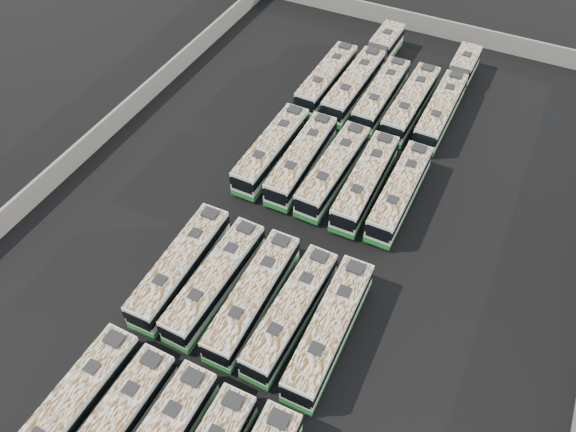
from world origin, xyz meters
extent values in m
plane|color=black|center=(0.00, 0.00, 0.00)|extent=(140.00, 140.00, 0.00)
cube|color=slate|center=(0.00, 36.30, 1.10)|extent=(45.20, 0.30, 2.20)
cube|color=slate|center=(-22.30, 0.00, 1.10)|extent=(0.30, 73.20, 2.20)
cube|color=silver|center=(-6.31, -19.45, 1.58)|extent=(2.49, 11.05, 2.52)
cube|color=#1A6B29|center=(-6.31, -19.45, 0.66)|extent=(2.54, 11.10, 0.39)
cube|color=black|center=(-6.31, -19.45, 2.00)|extent=(2.55, 11.11, 0.84)
cube|color=beige|center=(-6.31, -19.45, 2.87)|extent=(2.44, 10.83, 0.06)
cube|color=black|center=(-6.27, -17.03, 2.96)|extent=(0.89, 0.89, 0.13)
cube|color=black|center=(-6.23, -14.83, 3.01)|extent=(1.21, 1.03, 0.24)
cylinder|color=black|center=(-7.23, -15.91, 0.46)|extent=(0.27, 0.92, 0.92)
cylinder|color=black|center=(-5.27, -15.95, 0.46)|extent=(0.27, 0.92, 0.92)
cube|color=silver|center=(-3.28, -19.48, 1.55)|extent=(2.37, 10.82, 2.47)
cube|color=black|center=(-3.28, -19.48, 1.96)|extent=(2.43, 10.88, 0.83)
cube|color=beige|center=(-3.28, -19.48, 2.82)|extent=(2.33, 10.60, 0.06)
cube|color=black|center=(-3.26, -17.11, 2.91)|extent=(0.86, 0.86, 0.13)
cube|color=black|center=(-3.23, -14.95, 2.95)|extent=(1.18, 1.00, 0.23)
cylinder|color=black|center=(-4.21, -16.02, 0.45)|extent=(0.26, 0.90, 0.90)
cylinder|color=black|center=(-2.28, -16.04, 0.45)|extent=(0.26, 0.90, 0.90)
cube|color=black|center=(-0.19, -17.07, 3.00)|extent=(0.88, 0.88, 0.13)
cube|color=black|center=(-0.19, -14.84, 3.05)|extent=(1.21, 1.02, 0.24)
cylinder|color=black|center=(-1.18, -15.96, 0.46)|extent=(0.26, 0.93, 0.93)
cylinder|color=black|center=(0.81, -15.95, 0.46)|extent=(0.26, 0.93, 0.93)
cube|color=black|center=(2.79, -14.99, 2.94)|extent=(1.18, 1.00, 0.23)
cylinder|color=black|center=(1.85, -16.07, 0.45)|extent=(0.26, 0.90, 0.89)
cube|color=black|center=(5.80, -14.80, 3.02)|extent=(1.22, 1.04, 0.24)
cube|color=silver|center=(-6.40, -7.17, 1.57)|extent=(2.47, 10.96, 2.50)
cube|color=#1A6B29|center=(-6.40, -7.17, 0.66)|extent=(2.52, 11.01, 0.38)
cube|color=black|center=(-6.40, -7.17, 1.98)|extent=(2.54, 11.02, 0.84)
cube|color=black|center=(-6.30, -12.65, 1.87)|extent=(2.00, 0.10, 1.32)
cube|color=#1A6B29|center=(-6.30, -12.65, 0.47)|extent=(2.28, 0.14, 0.25)
cube|color=beige|center=(-6.40, -7.17, 2.85)|extent=(2.42, 10.74, 0.06)
cube|color=black|center=(-6.35, -9.57, 2.94)|extent=(0.88, 0.88, 0.13)
cube|color=black|center=(-6.44, -4.76, 2.94)|extent=(0.88, 0.88, 0.13)
cube|color=black|center=(-6.48, -2.58, 2.99)|extent=(1.20, 1.02, 0.24)
cylinder|color=black|center=(-7.31, -10.68, 0.46)|extent=(0.27, 0.91, 0.91)
cylinder|color=black|center=(-5.36, -10.64, 0.46)|extent=(0.27, 0.91, 0.91)
cylinder|color=black|center=(-7.43, -3.69, 0.46)|extent=(0.27, 0.91, 0.91)
cylinder|color=black|center=(-5.49, -3.65, 0.46)|extent=(0.27, 0.91, 0.91)
cube|color=silver|center=(-3.36, -7.15, 1.55)|extent=(2.50, 10.85, 2.47)
cube|color=#1A6B29|center=(-3.36, -7.15, 0.65)|extent=(2.55, 10.90, 0.38)
cube|color=black|center=(-3.36, -7.15, 1.96)|extent=(2.56, 10.91, 0.83)
cube|color=black|center=(-3.49, -12.57, 1.84)|extent=(1.98, 0.11, 1.30)
cube|color=#1A6B29|center=(-3.49, -12.57, 0.47)|extent=(2.25, 0.15, 0.25)
cube|color=beige|center=(-3.36, -7.15, 2.82)|extent=(2.45, 10.63, 0.06)
cube|color=black|center=(-3.42, -9.53, 2.91)|extent=(0.87, 0.87, 0.13)
cube|color=black|center=(-3.31, -4.78, 2.91)|extent=(0.87, 0.87, 0.13)
cube|color=black|center=(-3.26, -2.62, 2.95)|extent=(1.19, 1.02, 0.23)
cylinder|color=black|center=(-4.41, -10.58, 0.45)|extent=(0.27, 0.91, 0.90)
cylinder|color=black|center=(-2.48, -10.63, 0.45)|extent=(0.27, 0.91, 0.90)
cylinder|color=black|center=(-4.24, -3.67, 0.45)|extent=(0.27, 0.91, 0.90)
cylinder|color=black|center=(-2.32, -3.72, 0.45)|extent=(0.27, 0.91, 0.90)
cube|color=silver|center=(-0.19, -7.13, 1.57)|extent=(2.41, 10.92, 2.50)
cube|color=#1A6B29|center=(-0.19, -7.13, 0.65)|extent=(2.46, 10.97, 0.38)
cube|color=black|center=(-0.19, -7.13, 1.98)|extent=(2.47, 10.98, 0.84)
cube|color=black|center=(-0.12, -12.60, 1.86)|extent=(2.00, 0.09, 1.32)
cube|color=#1A6B29|center=(-0.12, -12.60, 0.47)|extent=(2.27, 0.13, 0.25)
cube|color=beige|center=(-0.19, -7.13, 2.84)|extent=(2.36, 10.70, 0.06)
cube|color=black|center=(-0.16, -9.53, 2.93)|extent=(0.87, 0.87, 0.13)
cube|color=black|center=(-0.22, -4.74, 2.93)|extent=(0.87, 0.87, 0.13)
cube|color=black|center=(-0.25, -2.56, 2.98)|extent=(1.19, 1.01, 0.24)
cylinder|color=black|center=(-1.11, -10.63, 0.45)|extent=(0.27, 0.91, 0.91)
cylinder|color=black|center=(0.83, -10.60, 0.45)|extent=(0.27, 0.91, 0.91)
cylinder|color=black|center=(-1.20, -3.66, 0.45)|extent=(0.27, 0.91, 0.91)
cylinder|color=black|center=(0.74, -3.63, 0.45)|extent=(0.27, 0.91, 0.91)
cube|color=silver|center=(2.82, -7.12, 1.54)|extent=(2.50, 10.78, 2.46)
cube|color=#1A6B29|center=(2.82, -7.12, 0.64)|extent=(2.55, 10.83, 0.38)
cube|color=black|center=(2.82, -7.12, 1.95)|extent=(2.56, 10.84, 0.82)
cube|color=black|center=(2.69, -12.50, 1.83)|extent=(1.97, 0.11, 1.30)
cube|color=#1A6B29|center=(2.69, -12.50, 0.46)|extent=(2.24, 0.16, 0.25)
cube|color=beige|center=(2.82, -7.12, 2.80)|extent=(2.45, 10.56, 0.06)
cube|color=black|center=(2.77, -9.48, 2.89)|extent=(0.87, 0.87, 0.13)
cube|color=black|center=(2.88, -4.76, 2.89)|extent=(0.87, 0.87, 0.13)
cube|color=black|center=(2.94, -2.61, 2.93)|extent=(1.19, 1.01, 0.23)
cylinder|color=black|center=(1.78, -10.52, 0.45)|extent=(0.27, 0.90, 0.89)
cylinder|color=black|center=(3.70, -10.57, 0.45)|extent=(0.27, 0.90, 0.89)
cylinder|color=black|center=(1.95, -3.66, 0.45)|extent=(0.27, 0.90, 0.89)
cylinder|color=black|center=(3.87, -3.71, 0.45)|extent=(0.27, 0.90, 0.89)
cube|color=silver|center=(5.82, -7.17, 1.60)|extent=(2.51, 11.18, 2.55)
cube|color=#1A6B29|center=(5.82, -7.17, 0.67)|extent=(2.56, 11.23, 0.39)
cube|color=black|center=(5.82, -7.17, 2.02)|extent=(2.57, 11.24, 0.85)
cube|color=black|center=(5.92, -12.76, 1.90)|extent=(2.04, 0.10, 1.35)
cube|color=#1A6B29|center=(5.92, -12.76, 0.48)|extent=(2.32, 0.14, 0.26)
cube|color=beige|center=(5.82, -7.17, 2.91)|extent=(2.46, 10.96, 0.07)
cube|color=black|center=(5.86, -9.62, 3.00)|extent=(0.90, 0.90, 0.13)
cube|color=black|center=(5.78, -4.72, 3.00)|extent=(0.90, 0.90, 0.13)
cube|color=black|center=(5.74, -2.49, 3.05)|extent=(1.22, 1.04, 0.24)
cylinder|color=black|center=(4.89, -10.75, 0.46)|extent=(0.28, 0.93, 0.93)
cylinder|color=black|center=(6.88, -10.72, 0.46)|extent=(0.28, 0.93, 0.93)
cylinder|color=black|center=(4.77, -3.62, 0.46)|extent=(0.28, 0.93, 0.93)
cylinder|color=black|center=(6.75, -3.59, 0.46)|extent=(0.28, 0.93, 0.93)
cube|color=silver|center=(-6.35, 7.64, 1.57)|extent=(2.38, 10.95, 2.50)
cube|color=#1A6B29|center=(-6.35, 7.64, 0.66)|extent=(2.43, 11.00, 0.38)
cube|color=black|center=(-6.35, 7.64, 1.98)|extent=(2.44, 11.01, 0.84)
cube|color=black|center=(-6.41, 2.16, 1.87)|extent=(2.00, 0.08, 1.32)
cube|color=#1A6B29|center=(-6.41, 2.16, 0.47)|extent=(2.28, 0.12, 0.25)
cube|color=beige|center=(-6.35, 7.64, 2.85)|extent=(2.34, 10.73, 0.06)
cube|color=black|center=(-6.38, 5.24, 2.94)|extent=(0.87, 0.87, 0.13)
cube|color=black|center=(-6.33, 10.05, 2.94)|extent=(0.87, 0.87, 0.13)
cube|color=black|center=(-6.31, 12.23, 2.99)|extent=(1.19, 1.01, 0.24)
cylinder|color=black|center=(-7.36, 4.16, 0.46)|extent=(0.26, 0.91, 0.91)
cylinder|color=black|center=(-5.42, 4.14, 0.46)|extent=(0.26, 0.91, 0.91)
cylinder|color=black|center=(-7.29, 11.15, 0.46)|extent=(0.26, 0.91, 0.91)
cylinder|color=black|center=(-5.35, 11.13, 0.46)|extent=(0.26, 0.91, 0.91)
cube|color=silver|center=(-3.35, 7.66, 1.56)|extent=(2.45, 10.91, 2.49)
cube|color=#1A6B29|center=(-3.35, 7.66, 0.65)|extent=(2.51, 10.96, 0.38)
cube|color=black|center=(-3.35, 7.66, 1.97)|extent=(2.52, 10.97, 0.83)
cube|color=black|center=(-3.25, 2.21, 1.86)|extent=(1.99, 0.09, 1.31)
cube|color=#1A6B29|center=(-3.25, 2.21, 0.47)|extent=(2.27, 0.14, 0.25)
cube|color=beige|center=(-3.35, 7.66, 2.83)|extent=(2.41, 10.69, 0.06)
cube|color=black|center=(-3.30, 5.27, 2.93)|extent=(0.88, 0.88, 0.13)
cube|color=black|center=(-3.39, 10.05, 2.93)|extent=(0.88, 0.88, 0.13)
cube|color=black|center=(-3.43, 12.23, 2.97)|extent=(1.19, 1.02, 0.24)
cylinder|color=black|center=(-4.25, 4.17, 0.45)|extent=(0.27, 0.91, 0.91)
cylinder|color=black|center=(-2.32, 4.20, 0.45)|extent=(0.27, 0.91, 0.91)
cylinder|color=black|center=(-4.37, 11.12, 0.45)|extent=(0.27, 0.91, 0.91)
cylinder|color=black|center=(-2.44, 11.16, 0.45)|extent=(0.27, 0.91, 0.91)
cube|color=silver|center=(-0.25, 7.66, 1.57)|extent=(2.55, 10.98, 2.50)
cube|color=#1A6B29|center=(-0.25, 7.66, 0.66)|extent=(2.60, 11.03, 0.38)
cube|color=black|center=(-0.25, 7.66, 1.99)|extent=(2.61, 11.04, 0.84)
cube|color=black|center=(-0.39, 2.18, 1.87)|extent=(2.00, 0.11, 1.32)
cube|color=#1A6B29|center=(-0.39, 2.18, 0.47)|extent=(2.28, 0.16, 0.26)
cube|color=beige|center=(-0.25, 7.66, 2.85)|extent=(2.50, 10.76, 0.06)
cube|color=black|center=(-0.31, 5.26, 2.94)|extent=(0.89, 0.89, 0.13)
cube|color=black|center=(-0.20, 10.06, 2.94)|extent=(0.89, 0.89, 0.13)
cube|color=black|center=(-0.14, 12.25, 2.99)|extent=(1.21, 1.03, 0.24)
cylinder|color=black|center=(-1.32, 4.19, 0.46)|extent=(0.28, 0.92, 0.91)
cylinder|color=black|center=(0.63, 4.14, 0.46)|extent=(0.28, 0.92, 0.91)
cylinder|color=black|center=(-1.14, 11.18, 0.46)|extent=(0.28, 0.92, 0.91)
cylinder|color=black|center=(0.81, 11.13, 0.46)|extent=(0.28, 0.92, 0.91)
cube|color=silver|center=(2.81, 7.52, 1.58)|extent=(2.46, 11.00, 2.51)
cube|color=#1A6B29|center=(2.81, 7.52, 0.66)|extent=(2.51, 11.05, 0.38)
cube|color=black|center=(2.81, 7.52, 1.99)|extent=(2.52, 11.06, 0.84)
cube|color=black|center=(2.89, 2.02, 1.87)|extent=(2.01, 0.09, 1.32)
cube|color=#1A6B29|center=(2.89, 2.02, 0.47)|extent=(2.28, 0.14, 0.26)
cube|color=beige|center=(2.81, 7.52, 2.86)|extent=(2.41, 10.78, 0.06)
cube|color=black|center=(2.84, 5.11, 2.95)|extent=(0.88, 0.88, 0.13)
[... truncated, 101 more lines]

